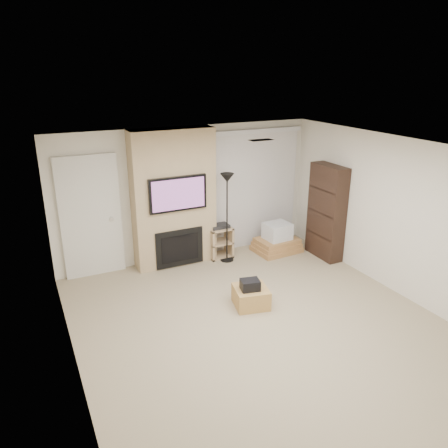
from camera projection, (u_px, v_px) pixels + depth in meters
name	position (u px, v px, depth m)	size (l,w,h in m)	color
floor	(260.00, 325.00, 6.26)	(5.00, 5.50, 0.00)	tan
ceiling	(266.00, 151.00, 5.41)	(5.00, 5.50, 0.00)	white
wall_back	(188.00, 194.00, 8.16)	(5.00, 2.50, 0.00)	silver
wall_front	(438.00, 363.00, 3.51)	(5.00, 2.50, 0.00)	silver
wall_left	(68.00, 282.00, 4.81)	(5.50, 2.50, 0.00)	silver
wall_right	(400.00, 218.00, 6.86)	(5.50, 2.50, 0.00)	silver
hvac_vent	(261.00, 140.00, 6.25)	(0.35, 0.18, 0.01)	silver
ottoman	(251.00, 297.00, 6.72)	(0.50, 0.50, 0.30)	#B68A49
black_bag	(250.00, 285.00, 6.60)	(0.28, 0.22, 0.16)	black
fireplace_wall	(174.00, 200.00, 7.84)	(1.50, 0.47, 2.50)	tan
entry_door	(91.00, 218.00, 7.46)	(1.02, 0.11, 2.14)	silver
vertical_blinds	(254.00, 185.00, 8.68)	(1.98, 0.10, 2.37)	silver
floor_lamp	(227.00, 193.00, 7.90)	(0.25, 0.25, 1.69)	black
av_stand	(219.00, 240.00, 8.40)	(0.45, 0.38, 0.66)	tan
box_stack	(277.00, 241.00, 8.69)	(0.91, 0.71, 0.59)	#B17D47
bookshelf	(327.00, 212.00, 8.25)	(0.30, 0.80, 1.80)	black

